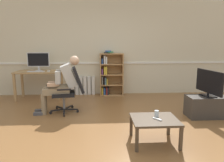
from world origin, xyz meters
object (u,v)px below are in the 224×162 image
Objects in this scene: imac_monitor at (38,60)px; drinking_glass at (157,114)px; radiator at (81,85)px; coffee_table at (155,122)px; person_seated at (62,83)px; computer_mouse at (49,71)px; office_chair at (70,88)px; computer_desk at (39,75)px; bookshelf at (110,75)px; spare_remote at (157,119)px; keyboard at (36,71)px; tv_stand at (207,106)px; tv_screen at (209,83)px.

drinking_glass is (2.49, -2.73, -0.61)m from imac_monitor.
radiator is 1.18× the size of coffee_table.
coffee_table is at bearing 39.05° from person_seated.
office_chair is at bearing -56.68° from computer_mouse.
radiator is 1.65m from person_seated.
imac_monitor is 5.73× the size of drinking_glass.
coffee_table is at bearing -48.14° from computer_desk.
bookshelf reaches higher than spare_remote.
bookshelf reaches higher than computer_desk.
imac_monitor is 0.35m from keyboard.
person_seated reaches higher than computer_desk.
office_chair is 2.13m from coffee_table.
tv_stand is (2.99, -0.47, -0.44)m from person_seated.
keyboard reaches higher than spare_remote.
computer_mouse is at bearing 129.46° from coffee_table.
radiator is 1.00× the size of tv_screen.
keyboard is 4.12m from tv_screen.
office_chair is 0.22m from person_seated.
radiator is 5.35× the size of spare_remote.
computer_mouse is 3.83m from tv_screen.
office_chair is 1.22× the size of tv_stand.
computer_desk is 4.15m from tv_screen.
computer_desk is 11.79× the size of computer_mouse.
person_seated is (0.82, -1.27, -0.39)m from imac_monitor.
imac_monitor is at bearing 58.36° from tv_screen.
computer_mouse is at bearing -88.44° from spare_remote.
computer_mouse reaches higher than computer_desk.
computer_mouse reaches higher than keyboard.
drinking_glass is at bearing 41.13° from person_seated.
office_chair is 2.87m from tv_screen.
person_seated is 12.01× the size of drinking_glass.
computer_desk is 1.47× the size of tv_screen.
person_seated is 3.03m from tv_screen.
drinking_glass reaches higher than coffee_table.
bookshelf reaches higher than computer_mouse.
drinking_glass is at bearing 37.50° from office_chair.
coffee_table is 4.54× the size of spare_remote.
bookshelf is at bearing 8.68° from computer_desk.
office_chair is 0.80× the size of person_seated.
drinking_glass is (-1.32, -0.99, 0.21)m from tv_stand.
spare_remote is at bearing -48.94° from imac_monitor.
drinking_glass reaches higher than spare_remote.
computer_desk is at bearing -147.56° from office_chair.
tv_screen is (1.89, -1.95, 0.11)m from bookshelf.
coffee_table is (1.63, -1.53, -0.32)m from person_seated.
office_chair is 2.11m from drinking_glass.
imac_monitor is 3.78m from coffee_table.
radiator is at bearing 33.18° from computer_mouse.
imac_monitor is 3.90× the size of spare_remote.
bookshelf is at bearing -117.60° from spare_remote.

